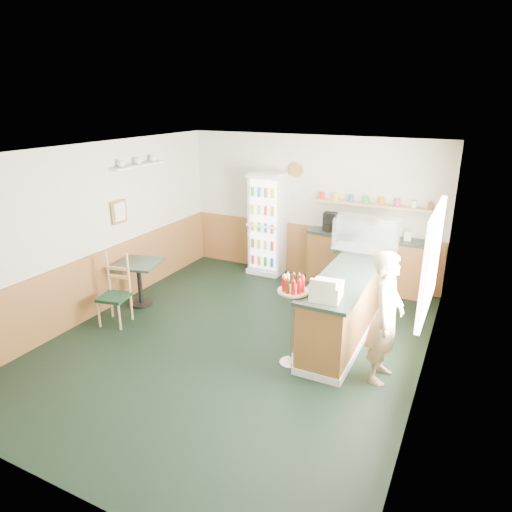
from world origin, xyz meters
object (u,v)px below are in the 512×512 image
Objects in this scene: cash_register at (327,291)px; cafe_chair at (117,287)px; cafe_table at (139,275)px; condiment_stand at (293,305)px; shopkeeper at (385,317)px; drinks_fridge at (267,224)px; display_case at (366,236)px.

cash_register is 3.34m from cafe_chair.
cash_register is 3.49m from cafe_table.
condiment_stand is 3.05m from cafe_table.
shopkeeper reaches higher than cash_register.
drinks_fridge is 2.35m from display_case.
shopkeeper is 1.99× the size of cafe_table.
shopkeeper is at bearing 10.25° from condiment_stand.
drinks_fridge is at bearing 156.64° from display_case.
drinks_fridge is at bearing 120.56° from condiment_stand.
drinks_fridge is at bearing 61.83° from cafe_table.
cafe_table is (-2.98, 0.56, -0.31)m from condiment_stand.
drinks_fridge reaches higher than cash_register.
shopkeeper is 1.36× the size of condiment_stand.
drinks_fridge is 2.05× the size of display_case.
display_case is 0.58× the size of shopkeeper.
condiment_stand is at bearing 102.32° from shopkeeper.
display_case is 0.88× the size of cafe_chair.
cafe_table is (-4.10, 0.36, -0.30)m from shopkeeper.
cafe_chair is at bearing -80.77° from cafe_table.
condiment_stand is (-0.42, -0.05, -0.26)m from cash_register.
cafe_chair is at bearing -148.09° from display_case.
condiment_stand is (-1.12, -0.20, 0.01)m from shopkeeper.
drinks_fridge is 1.20× the size of shopkeeper.
cafe_table is (-1.26, -2.35, -0.46)m from drinks_fridge.
cash_register is at bearing 104.55° from shopkeeper.
display_case is 2.64× the size of cash_register.
cash_register is 0.44× the size of cafe_table.
cash_register is at bearing 6.46° from condiment_stand.
cafe_table is 0.64m from cafe_chair.
shopkeeper is at bearing -68.62° from display_case.
display_case is at bearing 20.58° from cafe_chair.
cafe_chair is (0.10, -0.63, 0.04)m from cafe_table.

